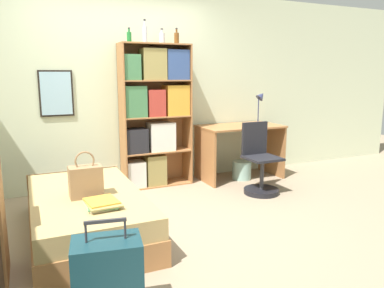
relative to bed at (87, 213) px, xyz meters
name	(u,v)px	position (x,y,z in m)	size (l,w,h in m)	color
ground_plane	(154,223)	(0.66, -0.02, -0.20)	(14.00, 14.00, 0.00)	gray
wall_back	(116,89)	(0.65, 1.47, 1.10)	(10.00, 0.09, 2.60)	beige
bed	(87,213)	(0.00, 0.00, 0.00)	(1.00, 1.82, 0.41)	#A36B3D
handbag	(86,181)	(-0.01, -0.13, 0.35)	(0.29, 0.17, 0.42)	#93704C
book_stack_on_bed	(101,203)	(0.06, -0.44, 0.23)	(0.28, 0.36, 0.05)	beige
suitcase	(108,282)	(-0.08, -1.39, 0.07)	(0.45, 0.34, 0.66)	#143842
bookcase	(154,113)	(1.10, 1.24, 0.79)	(0.92, 0.33, 1.88)	#A36B3D
bottle_green	(129,37)	(0.81, 1.29, 1.75)	(0.06, 0.06, 0.19)	#1E6B2D
bottle_brown	(145,34)	(1.00, 1.25, 1.79)	(0.06, 0.06, 0.29)	#B7BCC1
bottle_clear	(162,38)	(1.24, 1.29, 1.76)	(0.08, 0.08, 0.19)	#B7BCC1
bottle_blue	(177,38)	(1.44, 1.27, 1.76)	(0.06, 0.06, 0.21)	brown
desk	(240,142)	(2.33, 1.08, 0.33)	(1.16, 0.67, 0.77)	#A36B3D
desk_lamp	(261,101)	(2.69, 1.12, 0.90)	(0.19, 0.14, 0.49)	navy
desk_chair	(260,170)	(2.21, 0.38, 0.09)	(0.44, 0.44, 0.89)	black
waste_bin	(242,170)	(2.33, 1.01, -0.07)	(0.27, 0.27, 0.26)	#99C1B2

